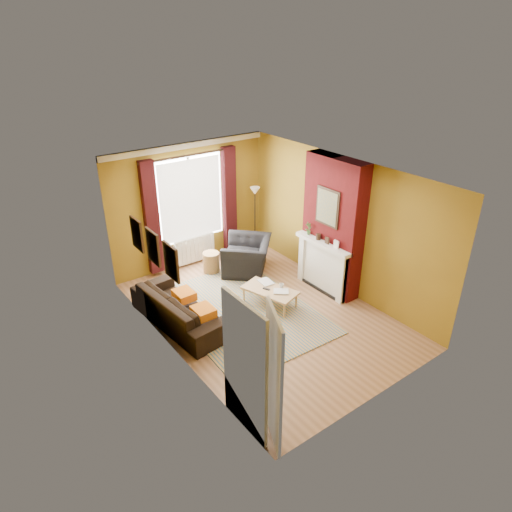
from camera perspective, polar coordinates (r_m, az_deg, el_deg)
name	(u,v)px	position (r m, az deg, el deg)	size (l,w,h in m)	color
ground	(264,314)	(8.90, 0.96, -7.21)	(5.50, 5.50, 0.00)	brown
room_walls	(282,236)	(8.76, 3.27, 2.55)	(3.82, 5.54, 2.83)	olive
striped_rug	(243,311)	(8.96, -1.69, -6.87)	(2.55, 3.45, 0.02)	#2E5D7F
sofa	(180,308)	(8.59, -9.44, -6.43)	(2.21, 0.86, 0.64)	black
armchair	(247,256)	(10.22, -1.12, 0.03)	(1.15, 1.00, 0.74)	black
coffee_table	(270,291)	(8.99, 1.74, -4.40)	(0.84, 1.19, 0.36)	tan
wicker_stool	(211,262)	(10.28, -5.61, -0.79)	(0.50, 0.50, 0.47)	olive
floor_lamp	(255,201)	(10.87, -0.13, 6.88)	(0.31, 0.31, 1.61)	black
book_a	(281,294)	(8.79, 3.15, -4.82)	(0.22, 0.29, 0.03)	#999999
book_b	(261,283)	(9.14, 0.61, -3.45)	(0.23, 0.32, 0.02)	#999999
mug	(281,286)	(9.01, 3.20, -3.74)	(0.09, 0.09, 0.09)	#999999
tv_remote	(266,289)	(8.97, 1.31, -4.13)	(0.10, 0.15, 0.02)	#252528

